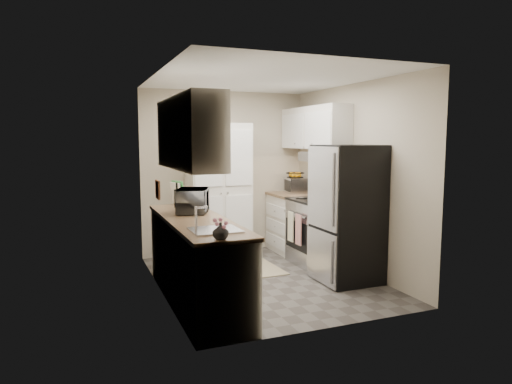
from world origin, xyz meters
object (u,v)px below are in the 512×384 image
Objects in this scene: toaster_oven at (297,185)px; microwave at (193,201)px; pantry_cabinet at (218,191)px; wine_bottle at (177,196)px; refrigerator at (347,214)px; electric_range at (318,231)px.

microwave is at bearing -137.62° from toaster_oven.
pantry_cabinet is 1.20m from wine_bottle.
wine_bottle is 0.68× the size of toaster_oven.
refrigerator reaches higher than toaster_oven.
electric_range is 2.70× the size of toaster_oven.
toaster_oven is (0.12, 0.89, 0.56)m from electric_range.
microwave is at bearing -78.20° from wine_bottle.
electric_range is 2.02m from microwave.
electric_range is 3.97× the size of wine_bottle.
pantry_cabinet reaches higher than microwave.
wine_bottle is at bearing 178.83° from electric_range.
toaster_oven is (1.29, -0.04, 0.04)m from pantry_cabinet.
electric_range is at bearing -87.85° from toaster_oven.
microwave is at bearing -118.26° from pantry_cabinet.
refrigerator is 1.91m from microwave.
refrigerator reaches higher than wine_bottle.
wine_bottle reaches higher than toaster_oven.
pantry_cabinet is 1.18× the size of refrigerator.
microwave is at bearing -167.82° from electric_range.
toaster_oven reaches higher than electric_range.
microwave is 1.19× the size of toaster_oven.
microwave is 2.39m from toaster_oven.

